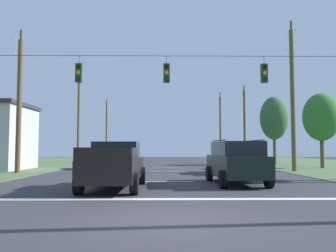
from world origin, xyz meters
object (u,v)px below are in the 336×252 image
(pickup_truck, at_px, (115,165))
(suv_black, at_px, (236,161))
(utility_pole_mid_right, at_px, (293,96))
(utility_pole_distant_left, at_px, (107,129))
(distant_car_oncoming, at_px, (100,159))
(distant_car_crossing_white, at_px, (228,162))
(utility_pole_near_left, at_px, (220,126))
(utility_pole_far_left, at_px, (19,102))
(tree_roadside_left, at_px, (321,117))
(utility_pole_distant_right, at_px, (79,117))
(tree_roadside_right, at_px, (274,118))
(utility_pole_far_right, at_px, (245,124))
(overhead_signal_span, at_px, (172,105))

(pickup_truck, relative_size, suv_black, 1.11)
(utility_pole_mid_right, relative_size, utility_pole_distant_left, 1.11)
(distant_car_oncoming, xyz_separation_m, utility_pole_mid_right, (14.65, -3.50, 4.68))
(distant_car_crossing_white, bearing_deg, utility_pole_near_left, 81.54)
(utility_pole_mid_right, bearing_deg, utility_pole_far_left, -176.01)
(suv_black, distance_m, tree_roadside_left, 16.40)
(utility_pole_near_left, bearing_deg, suv_black, -98.27)
(utility_pole_distant_left, bearing_deg, distant_car_crossing_white, -68.03)
(pickup_truck, xyz_separation_m, utility_pole_distant_right, (-8.11, 26.15, 4.42))
(suv_black, height_order, distant_car_crossing_white, suv_black)
(distant_car_crossing_white, xyz_separation_m, utility_pole_distant_right, (-14.40, 17.60, 4.60))
(suv_black, height_order, tree_roadside_right, tree_roadside_right)
(utility_pole_near_left, xyz_separation_m, utility_pole_distant_right, (-19.41, -16.04, -0.04))
(utility_pole_mid_right, relative_size, utility_pole_distant_right, 1.00)
(pickup_truck, bearing_deg, utility_pole_far_right, 66.04)
(distant_car_crossing_white, xyz_separation_m, utility_pole_far_right, (5.23, 17.38, 3.79))
(utility_pole_near_left, bearing_deg, tree_roadside_left, -81.86)
(utility_pole_distant_right, height_order, tree_roadside_right, utility_pole_distant_right)
(pickup_truck, bearing_deg, utility_pole_distant_left, 100.06)
(utility_pole_mid_right, height_order, tree_roadside_left, utility_pole_mid_right)
(pickup_truck, distance_m, suv_black, 5.65)
(overhead_signal_span, bearing_deg, utility_pole_far_right, 68.64)
(pickup_truck, relative_size, utility_pole_mid_right, 0.49)
(utility_pole_near_left, bearing_deg, overhead_signal_span, -102.66)
(distant_car_crossing_white, relative_size, utility_pole_distant_left, 0.44)
(tree_roadside_right, bearing_deg, distant_car_oncoming, -157.49)
(overhead_signal_span, distance_m, utility_pole_mid_right, 12.03)
(overhead_signal_span, height_order, utility_pole_distant_right, utility_pole_distant_right)
(overhead_signal_span, bearing_deg, distant_car_crossing_white, 56.69)
(suv_black, height_order, distant_car_oncoming, suv_black)
(utility_pole_mid_right, bearing_deg, distant_car_oncoming, 166.57)
(overhead_signal_span, bearing_deg, distant_car_oncoming, 116.50)
(utility_pole_mid_right, xyz_separation_m, tree_roadside_right, (1.93, 10.37, -0.71))
(suv_black, bearing_deg, distant_car_crossing_white, 82.65)
(suv_black, distance_m, utility_pole_distant_left, 43.66)
(distant_car_crossing_white, relative_size, utility_pole_mid_right, 0.39)
(suv_black, bearing_deg, utility_pole_far_right, 75.87)
(utility_pole_distant_right, bearing_deg, utility_pole_far_right, -0.63)
(utility_pole_far_left, relative_size, utility_pole_distant_left, 0.99)
(overhead_signal_span, height_order, distant_car_crossing_white, overhead_signal_span)
(utility_pole_near_left, height_order, utility_pole_distant_left, utility_pole_near_left)
(pickup_truck, height_order, utility_pole_distant_left, utility_pole_distant_left)
(overhead_signal_span, distance_m, suv_black, 4.20)
(suv_black, distance_m, utility_pole_near_left, 41.21)
(overhead_signal_span, distance_m, distant_car_oncoming, 12.97)
(utility_pole_mid_right, relative_size, tree_roadside_right, 1.58)
(utility_pole_mid_right, distance_m, utility_pole_far_left, 19.41)
(pickup_truck, relative_size, tree_roadside_left, 0.86)
(utility_pole_far_right, relative_size, utility_pole_near_left, 0.83)
(overhead_signal_span, distance_m, utility_pole_far_right, 25.01)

